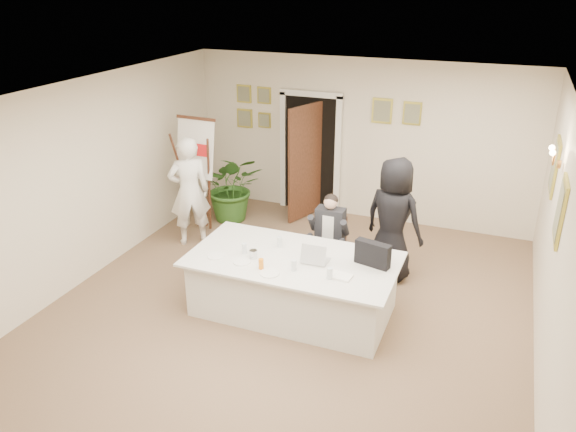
% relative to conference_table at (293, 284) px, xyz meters
% --- Properties ---
extents(floor, '(7.00, 7.00, 0.00)m').
position_rel_conference_table_xyz_m(floor, '(-0.07, -0.10, -0.39)').
color(floor, brown).
rests_on(floor, ground).
extents(ceiling, '(6.00, 7.00, 0.02)m').
position_rel_conference_table_xyz_m(ceiling, '(-0.07, -0.10, 2.41)').
color(ceiling, white).
rests_on(ceiling, wall_back).
extents(wall_back, '(6.00, 0.10, 2.80)m').
position_rel_conference_table_xyz_m(wall_back, '(-0.07, 3.40, 1.01)').
color(wall_back, '#EFE5C9').
rests_on(wall_back, floor).
extents(wall_front, '(6.00, 0.10, 2.80)m').
position_rel_conference_table_xyz_m(wall_front, '(-0.07, -3.60, 1.01)').
color(wall_front, '#EFE5C9').
rests_on(wall_front, floor).
extents(wall_left, '(0.10, 7.00, 2.80)m').
position_rel_conference_table_xyz_m(wall_left, '(-3.07, -0.10, 1.01)').
color(wall_left, '#EFE5C9').
rests_on(wall_left, floor).
extents(wall_right, '(0.10, 7.00, 2.80)m').
position_rel_conference_table_xyz_m(wall_right, '(2.93, -0.10, 1.01)').
color(wall_right, '#EFE5C9').
rests_on(wall_right, floor).
extents(doorway, '(1.14, 0.86, 2.20)m').
position_rel_conference_table_xyz_m(doorway, '(-0.95, 3.22, 0.65)').
color(doorway, black).
rests_on(doorway, floor).
extents(pictures_back_wall, '(3.40, 0.06, 0.80)m').
position_rel_conference_table_xyz_m(pictures_back_wall, '(-0.87, 3.37, 1.46)').
color(pictures_back_wall, gold).
rests_on(pictures_back_wall, wall_back).
extents(pictures_right_wall, '(0.06, 2.20, 0.80)m').
position_rel_conference_table_xyz_m(pictures_right_wall, '(2.90, 1.10, 1.36)').
color(pictures_right_wall, gold).
rests_on(pictures_right_wall, wall_right).
extents(wall_sconce, '(0.20, 0.30, 0.24)m').
position_rel_conference_table_xyz_m(wall_sconce, '(2.83, 1.10, 1.71)').
color(wall_sconce, '#B07538').
rests_on(wall_sconce, wall_right).
extents(conference_table, '(2.62, 1.40, 0.78)m').
position_rel_conference_table_xyz_m(conference_table, '(0.00, 0.00, 0.00)').
color(conference_table, silver).
rests_on(conference_table, floor).
extents(seated_man, '(0.56, 0.60, 1.28)m').
position_rel_conference_table_xyz_m(seated_man, '(0.14, 1.04, 0.24)').
color(seated_man, black).
rests_on(seated_man, floor).
extents(flip_chart, '(0.68, 0.44, 1.93)m').
position_rel_conference_table_xyz_m(flip_chart, '(-2.36, 1.84, 0.50)').
color(flip_chart, black).
rests_on(flip_chart, floor).
extents(standing_man, '(0.77, 0.73, 1.77)m').
position_rel_conference_table_xyz_m(standing_man, '(-2.27, 1.31, 0.49)').
color(standing_man, white).
rests_on(standing_man, floor).
extents(standing_woman, '(1.01, 0.81, 1.78)m').
position_rel_conference_table_xyz_m(standing_woman, '(0.96, 1.40, 0.50)').
color(standing_woman, black).
rests_on(standing_woman, floor).
extents(potted_palm, '(1.36, 1.26, 1.24)m').
position_rel_conference_table_xyz_m(potted_palm, '(-2.07, 2.40, 0.23)').
color(potted_palm, '#2A561C').
rests_on(potted_palm, floor).
extents(laptop, '(0.32, 0.35, 0.28)m').
position_rel_conference_table_xyz_m(laptop, '(0.29, 0.04, 0.52)').
color(laptop, '#B7BABC').
rests_on(laptop, conference_table).
extents(laptop_bag, '(0.46, 0.22, 0.31)m').
position_rel_conference_table_xyz_m(laptop_bag, '(0.97, 0.18, 0.54)').
color(laptop_bag, black).
rests_on(laptop_bag, conference_table).
extents(paper_stack, '(0.28, 0.21, 0.03)m').
position_rel_conference_table_xyz_m(paper_stack, '(0.69, -0.25, 0.40)').
color(paper_stack, white).
rests_on(paper_stack, conference_table).
extents(plate_left, '(0.25, 0.25, 0.01)m').
position_rel_conference_table_xyz_m(plate_left, '(-0.92, -0.32, 0.39)').
color(plate_left, white).
rests_on(plate_left, conference_table).
extents(plate_mid, '(0.26, 0.26, 0.01)m').
position_rel_conference_table_xyz_m(plate_mid, '(-0.55, -0.34, 0.39)').
color(plate_mid, white).
rests_on(plate_mid, conference_table).
extents(plate_near, '(0.28, 0.28, 0.01)m').
position_rel_conference_table_xyz_m(plate_near, '(-0.11, -0.48, 0.39)').
color(plate_near, white).
rests_on(plate_near, conference_table).
extents(glass_a, '(0.08, 0.08, 0.14)m').
position_rel_conference_table_xyz_m(glass_a, '(-0.62, -0.11, 0.45)').
color(glass_a, silver).
rests_on(glass_a, conference_table).
extents(glass_b, '(0.07, 0.07, 0.14)m').
position_rel_conference_table_xyz_m(glass_b, '(0.13, -0.30, 0.45)').
color(glass_b, silver).
rests_on(glass_b, conference_table).
extents(glass_c, '(0.09, 0.09, 0.14)m').
position_rel_conference_table_xyz_m(glass_c, '(0.58, -0.32, 0.45)').
color(glass_c, silver).
rests_on(glass_c, conference_table).
extents(glass_d, '(0.07, 0.07, 0.14)m').
position_rel_conference_table_xyz_m(glass_d, '(-0.28, 0.23, 0.45)').
color(glass_d, silver).
rests_on(glass_d, conference_table).
extents(oj_glass, '(0.07, 0.07, 0.13)m').
position_rel_conference_table_xyz_m(oj_glass, '(-0.26, -0.40, 0.45)').
color(oj_glass, orange).
rests_on(oj_glass, conference_table).
extents(steel_jug, '(0.11, 0.11, 0.11)m').
position_rel_conference_table_xyz_m(steel_jug, '(-0.46, -0.19, 0.44)').
color(steel_jug, silver).
rests_on(steel_jug, conference_table).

